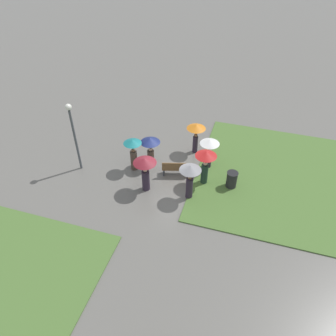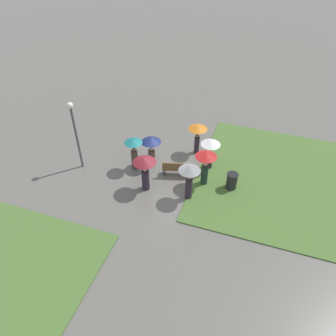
# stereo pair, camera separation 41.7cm
# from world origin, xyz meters

# --- Properties ---
(ground_plane) EXTENTS (90.00, 90.00, 0.00)m
(ground_plane) POSITION_xyz_m (0.00, 0.00, 0.00)
(ground_plane) COLOR #66635E
(lawn_patch_near) EXTENTS (7.84, 9.05, 0.06)m
(lawn_patch_near) POSITION_xyz_m (-5.44, -1.87, 0.03)
(lawn_patch_near) COLOR #4C7033
(lawn_patch_near) RESTS_ON ground_plane
(park_bench) EXTENTS (1.65, 0.84, 0.90)m
(park_bench) POSITION_xyz_m (-0.56, -0.48, 0.46)
(park_bench) COLOR brown
(park_bench) RESTS_ON ground_plane
(lamp_post) EXTENTS (0.32, 0.32, 3.92)m
(lamp_post) POSITION_xyz_m (4.63, 0.49, 2.56)
(lamp_post) COLOR #474C51
(lamp_post) RESTS_ON ground_plane
(trash_bin) EXTENTS (0.58, 0.58, 0.94)m
(trash_bin) POSITION_xyz_m (-3.44, -0.40, 0.47)
(trash_bin) COLOR #232326
(trash_bin) RESTS_ON ground_plane
(crowd_person_teal) EXTENTS (0.96, 0.96, 1.88)m
(crowd_person_teal) POSITION_xyz_m (1.81, -0.31, 1.22)
(crowd_person_teal) COLOR #47382D
(crowd_person_teal) RESTS_ON ground_plane
(crowd_person_white) EXTENTS (1.04, 1.04, 1.81)m
(crowd_person_white) POSITION_xyz_m (-1.98, -1.63, 1.28)
(crowd_person_white) COLOR #2D2333
(crowd_person_white) RESTS_ON ground_plane
(crowd_person_grey) EXTENTS (1.05, 1.05, 2.01)m
(crowd_person_grey) POSITION_xyz_m (-1.58, 0.96, 1.45)
(crowd_person_grey) COLOR #2D2333
(crowd_person_grey) RESTS_ON ground_plane
(crowd_person_red) EXTENTS (1.08, 1.08, 2.01)m
(crowd_person_red) POSITION_xyz_m (-2.05, -0.30, 1.44)
(crowd_person_red) COLOR #1E3328
(crowd_person_red) RESTS_ON ground_plane
(crowd_person_maroon) EXTENTS (1.14, 1.14, 1.95)m
(crowd_person_maroon) POSITION_xyz_m (0.65, 1.01, 1.39)
(crowd_person_maroon) COLOR #2D2333
(crowd_person_maroon) RESTS_ON ground_plane
(crowd_person_navy) EXTENTS (1.06, 1.06, 1.85)m
(crowd_person_navy) POSITION_xyz_m (1.04, -0.85, 1.33)
(crowd_person_navy) COLOR #47382D
(crowd_person_navy) RESTS_ON ground_plane
(crowd_person_orange) EXTENTS (1.06, 1.06, 1.85)m
(crowd_person_orange) POSITION_xyz_m (-0.98, -2.80, 1.42)
(crowd_person_orange) COLOR #2D2333
(crowd_person_orange) RESTS_ON ground_plane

